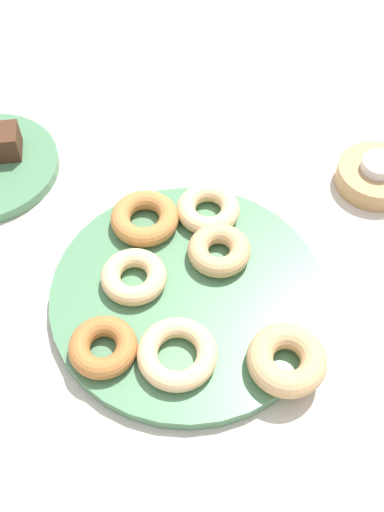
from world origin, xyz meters
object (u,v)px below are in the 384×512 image
object	(u,v)px
donut_plate	(188,294)
donut_2	(103,347)
brownie_far	(4,142)
candle_holder	(375,176)
donut_0	(219,250)
donut_1	(145,218)
tealight	(379,165)
donut_6	(208,209)
donut_4	(287,360)
donut_5	(134,277)
donut_3	(177,354)

from	to	relation	value
donut_plate	donut_2	xyz separation A→B (m)	(-0.08, -0.10, 0.02)
brownie_far	candle_holder	xyz separation A→B (m)	(0.53, 0.05, -0.02)
donut_0	brownie_far	distance (m)	0.36
donut_1	tealight	distance (m)	0.33
donut_plate	candle_holder	world-z (taller)	candle_holder
donut_0	donut_2	xyz separation A→B (m)	(-0.11, -0.16, -0.00)
donut_6	donut_2	bearing A→B (deg)	-110.75
donut_1	donut_6	distance (m)	0.08
donut_2	donut_4	xyz separation A→B (m)	(0.20, 0.02, 0.00)
candle_holder	tealight	world-z (taller)	tealight
donut_0	donut_4	distance (m)	0.17
donut_1	tealight	size ratio (longest dim) A/B	1.81
donut_5	tealight	bearing A→B (deg)	38.98
candle_holder	tealight	distance (m)	0.02
donut_plate	donut_0	distance (m)	0.07
donut_2	tealight	distance (m)	0.45
donut_2	candle_holder	xyz separation A→B (m)	(0.30, 0.33, -0.02)
candle_holder	donut_3	bearing A→B (deg)	-123.93
donut_0	donut_6	xyz separation A→B (m)	(-0.02, 0.06, -0.00)
donut_plate	donut_1	size ratio (longest dim) A/B	3.79
donut_1	candle_holder	xyz separation A→B (m)	(0.30, 0.14, -0.02)
donut_3	brownie_far	bearing A→B (deg)	137.46
donut_5	candle_holder	bearing A→B (deg)	38.98
donut_1	donut_3	bearing A→B (deg)	-66.74
donut_2	donut_5	size ratio (longest dim) A/B	0.97
donut_6	donut_plate	bearing A→B (deg)	-92.46
donut_1	donut_6	size ratio (longest dim) A/B	1.07
donut_4	donut_5	distance (m)	0.21
brownie_far	donut_4	bearing A→B (deg)	-32.18
donut_4	candle_holder	bearing A→B (deg)	72.35
donut_2	candle_holder	bearing A→B (deg)	47.74
donut_1	donut_5	xyz separation A→B (m)	(0.01, -0.09, -0.00)
donut_plate	donut_2	bearing A→B (deg)	-128.39
donut_3	donut_5	bearing A→B (deg)	128.02
donut_2	brownie_far	distance (m)	0.36
candle_holder	tealight	bearing A→B (deg)	0.00
donut_2	donut_5	world-z (taller)	same
donut_3	candle_holder	size ratio (longest dim) A/B	0.83
donut_plate	brownie_far	size ratio (longest dim) A/B	7.22
donut_2	donut_4	bearing A→B (deg)	5.39
candle_holder	donut_2	bearing A→B (deg)	-132.26
donut_0	donut_plate	bearing A→B (deg)	-117.51
donut_plate	donut_3	bearing A→B (deg)	-86.80
donut_3	donut_4	size ratio (longest dim) A/B	1.02
donut_plate	candle_holder	bearing A→B (deg)	46.25
donut_6	candle_holder	bearing A→B (deg)	27.41
donut_4	donut_1	bearing A→B (deg)	139.42
donut_0	brownie_far	size ratio (longest dim) A/B	1.70
donut_4	donut_6	size ratio (longest dim) A/B	1.07
donut_5	tealight	distance (m)	0.38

